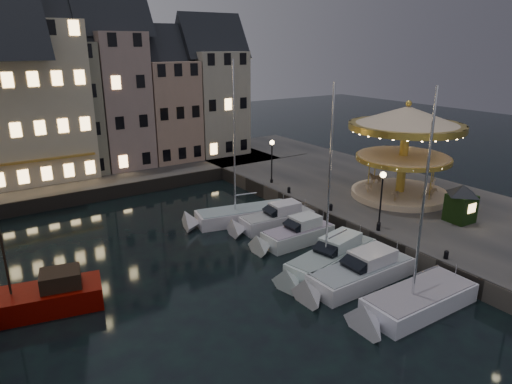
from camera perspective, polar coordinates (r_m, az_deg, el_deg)
ground at (r=30.09m, az=7.05°, el=-10.08°), size 160.00×160.00×0.00m
quay_east at (r=43.05m, az=16.05°, el=-0.93°), size 16.00×56.00×1.30m
quay_north at (r=50.62m, az=-21.60°, el=1.30°), size 44.00×12.00×1.30m
quaywall_e at (r=37.55m, az=8.07°, el=-3.17°), size 0.15×44.00×1.30m
quaywall_n at (r=45.47m, az=-17.44°, el=-0.06°), size 48.00×0.15×1.30m
streetlamp_b at (r=34.00m, az=15.44°, el=0.09°), size 0.44×0.44×4.17m
streetlamp_c at (r=43.60m, az=2.00°, el=4.62°), size 0.44×0.44×4.17m
streetlamp_d at (r=46.77m, az=18.15°, el=4.65°), size 0.44×0.44×4.17m
bollard_a at (r=31.10m, az=22.69°, el=-7.18°), size 0.30×0.30×0.57m
bollard_b at (r=34.07m, az=15.07°, el=-4.17°), size 0.30×0.30×0.57m
bollard_c at (r=37.27m, az=9.34°, el=-1.84°), size 0.30×0.30×0.57m
bollard_d at (r=41.20m, az=4.14°, el=0.30°), size 0.30×0.30×0.57m
townhouse_nc at (r=51.04m, az=-23.18°, el=10.60°), size 6.82×8.00×14.80m
townhouse_nd at (r=52.39m, az=-16.99°, el=11.96°), size 5.50×8.00×15.80m
townhouse_ne at (r=54.40m, az=-11.29°, el=10.99°), size 6.16×8.00×12.80m
townhouse_nf at (r=56.95m, az=-5.60°, el=12.05°), size 6.82×8.00×13.80m
motorboat_a at (r=27.18m, az=18.99°, el=-13.01°), size 7.94×2.78×13.32m
motorboat_b at (r=29.03m, az=12.51°, el=-10.07°), size 8.24×2.49×2.15m
motorboat_c at (r=30.61m, az=9.04°, el=-8.24°), size 8.54×3.80×11.31m
motorboat_d at (r=33.90m, az=4.72°, el=-5.46°), size 6.54×2.19×2.15m
motorboat_e at (r=36.64m, az=2.10°, el=-3.56°), size 7.18×2.47×2.15m
motorboat_f at (r=37.84m, az=-2.30°, el=-3.03°), size 9.06×4.04×12.00m
red_fishing_boat at (r=28.42m, az=-25.70°, el=-12.10°), size 7.50×3.93×5.84m
carousel at (r=40.79m, az=18.19°, el=6.84°), size 9.58×9.58×8.39m
ticket_kiosk at (r=37.30m, az=24.36°, el=-0.56°), size 2.80×2.80×3.28m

